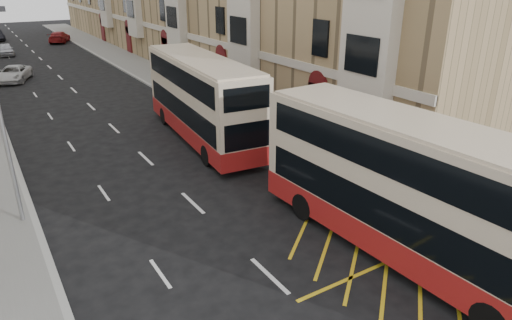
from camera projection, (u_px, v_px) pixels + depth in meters
pavement_right at (181, 87)px, 39.21m from camera, size 4.00×120.00×0.15m
kerb_right at (158, 90)px, 38.23m from camera, size 0.25×120.00×0.15m
road_markings at (51, 69)px, 47.10m from camera, size 10.00×110.00×0.01m
guard_railing at (371, 188)px, 19.01m from camera, size 0.06×6.56×1.01m
street_lamp_near at (0, 110)px, 16.33m from camera, size 0.93×0.18×8.00m
double_decker_front at (411, 191)px, 15.11m from camera, size 3.33×12.31×4.87m
double_decker_rear at (202, 99)px, 26.23m from camera, size 3.86×12.28×4.82m
pedestrian_far at (406, 180)px, 19.42m from camera, size 1.06×0.72×1.68m
white_van at (13, 74)px, 41.38m from camera, size 3.88×5.42×1.37m
car_silver at (6, 50)px, 54.29m from camera, size 1.80×4.15×1.39m
car_red at (59, 37)px, 64.42m from camera, size 3.94×5.70×1.53m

